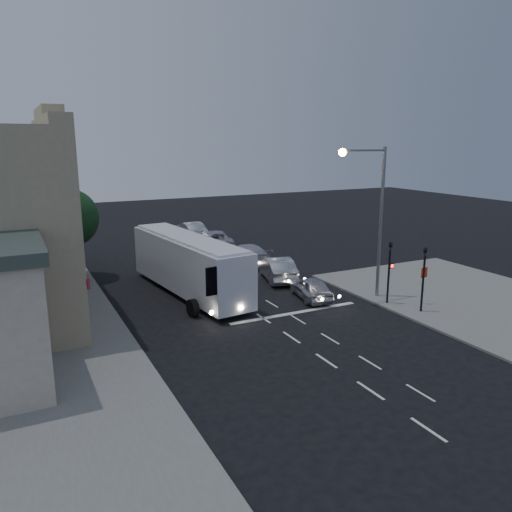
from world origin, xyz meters
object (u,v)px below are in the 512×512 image
regulatory_sign (423,279)px  street_tree (68,215)px  car_extra (191,230)px  tour_bus (188,263)px  traffic_signal_main (390,265)px  car_sedan_a (277,268)px  traffic_signal_side (424,272)px  streetlight (373,206)px  car_suv (311,288)px  car_sedan_b (246,254)px  car_sedan_c (214,239)px

regulatory_sign → street_tree: size_ratio=0.35×
car_extra → regulatory_sign: size_ratio=2.28×
tour_bus → traffic_signal_main: traffic_signal_main is taller
car_extra → regulatory_sign: bearing=101.7°
car_sedan_a → traffic_signal_side: (3.88, -9.65, 1.60)m
streetlight → street_tree: streetlight is taller
car_suv → regulatory_sign: bearing=152.6°
car_sedan_b → regulatory_sign: size_ratio=2.38×
car_sedan_c → traffic_signal_main: traffic_signal_main is taller
car_sedan_a → car_sedan_c: bearing=-76.1°
car_sedan_b → street_tree: bearing=-7.2°
traffic_signal_main → car_extra: bearing=97.9°
car_sedan_a → traffic_signal_side: 10.52m
car_sedan_b → traffic_signal_side: size_ratio=1.28×
car_suv → car_sedan_c: bearing=-80.0°
car_suv → car_sedan_a: size_ratio=0.81×
traffic_signal_main → regulatory_sign: traffic_signal_main is taller
car_extra → car_sedan_b: bearing=92.7°
car_extra → traffic_signal_side: size_ratio=1.22×
tour_bus → car_suv: size_ratio=3.04×
tour_bus → streetlight: size_ratio=1.36×
car_sedan_c → car_extra: (-0.35, 5.32, 0.02)m
car_sedan_c → streetlight: (2.84, -18.00, 4.92)m
regulatory_sign → car_sedan_c: bearing=103.2°
traffic_signal_side → streetlight: 4.84m
car_sedan_b → regulatory_sign: (4.67, -14.06, 0.84)m
regulatory_sign → car_extra: bearing=101.3°
traffic_signal_main → streetlight: 3.61m
car_suv → traffic_signal_main: 4.86m
regulatory_sign → streetlight: 5.18m
car_sedan_a → regulatory_sign: 9.99m
street_tree → streetlight: bearing=-39.5°
car_sedan_b → tour_bus: bearing=38.2°
regulatory_sign → streetlight: (-1.96, 2.44, 4.14)m
car_suv → street_tree: 17.17m
streetlight → street_tree: bearing=140.5°
tour_bus → car_sedan_b: tour_bus is taller
street_tree → car_extra: bearing=40.3°
tour_bus → traffic_signal_main: bearing=-44.2°
car_sedan_a → car_suv: bearing=101.8°
car_sedan_b → regulatory_sign: bearing=106.6°
regulatory_sign → tour_bus: bearing=143.5°
car_suv → traffic_signal_main: (3.38, -3.02, 1.74)m
car_suv → car_sedan_b: bearing=-81.3°
traffic_signal_side → regulatory_sign: (1.00, 0.96, -0.82)m
tour_bus → car_sedan_a: bearing=-4.5°
traffic_signal_side → regulatory_sign: bearing=43.9°
traffic_signal_side → regulatory_sign: size_ratio=1.86×
car_sedan_a → traffic_signal_main: size_ratio=1.21×
car_sedan_a → traffic_signal_main: bearing=126.8°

